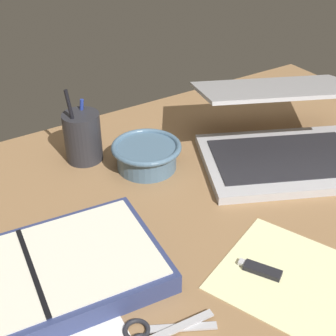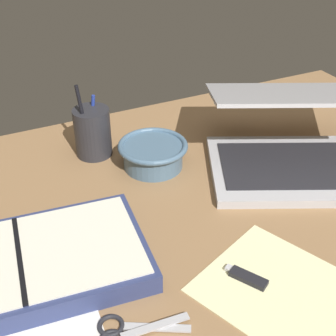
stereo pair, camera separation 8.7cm
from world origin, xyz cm
name	(u,v)px [view 1 (the left image)]	position (x,y,z in cm)	size (l,w,h in cm)	color
desk_top	(209,229)	(0.00, 0.00, 1.00)	(140.00, 100.00, 2.00)	#936D47
laptop	(282,135)	(26.96, 10.35, 7.47)	(45.47, 45.00, 17.12)	#B7B7BC
bowl	(145,155)	(-0.34, 22.38, 5.14)	(14.78, 14.78, 5.63)	slate
pen_cup	(83,137)	(-9.80, 32.68, 7.50)	(7.94, 7.94, 16.99)	#28282D
planner	(34,279)	(-31.51, 2.22, 3.91)	(41.20, 25.59, 4.01)	navy
scissors	(150,335)	(-21.20, -14.79, 2.34)	(13.24, 7.81, 0.80)	#B7B7BC
paper_sheet_front	(305,284)	(4.00, -19.45, 2.08)	(20.45, 26.03, 0.16)	#F4EFB2
usb_drive	(262,269)	(0.18, -13.89, 2.50)	(5.05, 7.01, 1.00)	black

